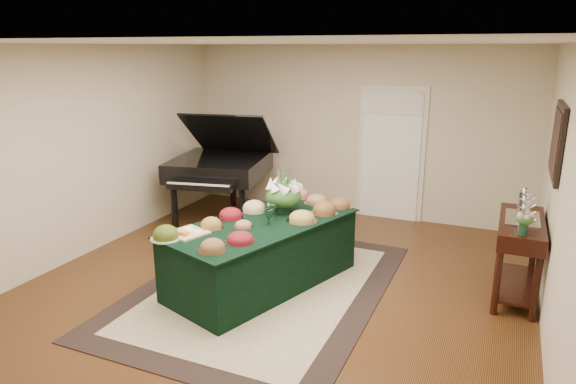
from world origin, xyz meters
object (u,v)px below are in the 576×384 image
at_px(floral_centerpiece, 284,191).
at_px(buffet_table, 263,253).
at_px(mahogany_sideboard, 520,238).
at_px(grand_piano, 220,166).

bearing_deg(floral_centerpiece, buffet_table, -99.83).
height_order(floral_centerpiece, mahogany_sideboard, floral_centerpiece).
xyz_separation_m(floral_centerpiece, grand_piano, (-1.77, 1.50, -0.17)).
bearing_deg(mahogany_sideboard, grand_piano, 166.03).
xyz_separation_m(buffet_table, floral_centerpiece, (0.07, 0.43, 0.64)).
distance_m(grand_piano, mahogany_sideboard, 4.50).
height_order(buffet_table, grand_piano, grand_piano).
bearing_deg(floral_centerpiece, grand_piano, 139.70).
xyz_separation_m(floral_centerpiece, mahogany_sideboard, (2.59, 0.41, -0.33)).
relative_size(buffet_table, mahogany_sideboard, 2.06).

